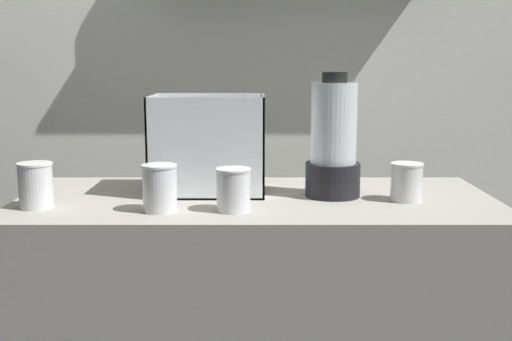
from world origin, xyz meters
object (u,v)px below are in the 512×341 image
object	(u,v)px
juice_cup_mango_left	(160,191)
juice_cup_pomegranate_middle	(233,193)
juice_cup_carrot_far_left	(36,188)
carrot_display_bin	(209,162)
juice_cup_beet_right	(406,184)
blender_pitcher	(333,144)

from	to	relation	value
juice_cup_mango_left	juice_cup_pomegranate_middle	bearing A→B (deg)	0.75
juice_cup_carrot_far_left	carrot_display_bin	bearing A→B (deg)	24.73
juice_cup_pomegranate_middle	juice_cup_beet_right	xyz separation A→B (m)	(0.49, 0.13, -0.00)
juice_cup_pomegranate_middle	juice_cup_mango_left	bearing A→B (deg)	-179.25
juice_cup_pomegranate_middle	blender_pitcher	bearing A→B (deg)	33.51
blender_pitcher	juice_cup_pomegranate_middle	xyz separation A→B (m)	(-0.29, -0.19, -0.11)
juice_cup_carrot_far_left	juice_cup_pomegranate_middle	size ratio (longest dim) A/B	1.07
blender_pitcher	juice_cup_carrot_far_left	size ratio (longest dim) A/B	2.93
juice_cup_beet_right	blender_pitcher	bearing A→B (deg)	162.34
carrot_display_bin	blender_pitcher	size ratio (longest dim) A/B	0.93
blender_pitcher	juice_cup_beet_right	bearing A→B (deg)	-17.66
blender_pitcher	juice_cup_mango_left	size ratio (longest dim) A/B	2.89
carrot_display_bin	juice_cup_pomegranate_middle	bearing A→B (deg)	-71.80
carrot_display_bin	juice_cup_mango_left	xyz separation A→B (m)	(-0.11, -0.25, -0.04)
juice_cup_beet_right	juice_cup_carrot_far_left	bearing A→B (deg)	-175.25
juice_cup_mango_left	juice_cup_beet_right	bearing A→B (deg)	10.55
juice_cup_pomegranate_middle	juice_cup_carrot_far_left	bearing A→B (deg)	175.82
blender_pitcher	juice_cup_mango_left	distance (m)	0.53
juice_cup_carrot_far_left	juice_cup_beet_right	distance (m)	1.04
blender_pitcher	juice_cup_mango_left	xyz separation A→B (m)	(-0.48, -0.19, -0.10)
blender_pitcher	juice_cup_pomegranate_middle	bearing A→B (deg)	-146.49
juice_cup_mango_left	blender_pitcher	bearing A→B (deg)	21.74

